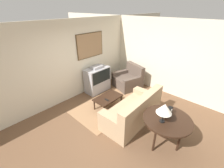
# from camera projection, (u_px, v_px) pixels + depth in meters

# --- Properties ---
(ground_plane) EXTENTS (12.00, 12.00, 0.00)m
(ground_plane) POSITION_uv_depth(u_px,v_px,m) (117.00, 122.00, 4.40)
(ground_plane) COLOR brown
(wall_back) EXTENTS (12.00, 0.10, 2.70)m
(wall_back) POSITION_uv_depth(u_px,v_px,m) (70.00, 62.00, 5.07)
(wall_back) COLOR beige
(wall_back) RESTS_ON ground_plane
(wall_right) EXTENTS (0.06, 12.00, 2.70)m
(wall_right) POSITION_uv_depth(u_px,v_px,m) (165.00, 58.00, 5.48)
(wall_right) COLOR beige
(wall_right) RESTS_ON ground_plane
(area_rug) EXTENTS (2.42, 1.45, 0.01)m
(area_rug) POSITION_uv_depth(u_px,v_px,m) (109.00, 105.00, 5.14)
(area_rug) COLOR #99704C
(area_rug) RESTS_ON ground_plane
(tv) EXTENTS (0.96, 0.51, 1.05)m
(tv) POSITION_uv_depth(u_px,v_px,m) (97.00, 79.00, 5.82)
(tv) COLOR #9E9EA3
(tv) RESTS_ON ground_plane
(couch) EXTENTS (1.92, 0.95, 0.93)m
(couch) POSITION_uv_depth(u_px,v_px,m) (133.00, 112.00, 4.31)
(couch) COLOR tan
(couch) RESTS_ON ground_plane
(armchair) EXTENTS (1.18, 1.23, 0.93)m
(armchair) POSITION_uv_depth(u_px,v_px,m) (128.00, 80.00, 6.19)
(armchair) COLOR brown
(armchair) RESTS_ON ground_plane
(coffee_table) EXTENTS (0.91, 0.55, 0.39)m
(coffee_table) POSITION_uv_depth(u_px,v_px,m) (108.00, 98.00, 4.89)
(coffee_table) COLOR black
(coffee_table) RESTS_ON ground_plane
(console_table) EXTENTS (1.10, 1.10, 0.75)m
(console_table) POSITION_uv_depth(u_px,v_px,m) (167.00, 121.00, 3.44)
(console_table) COLOR black
(console_table) RESTS_ON ground_plane
(table_lamp) EXTENTS (0.33, 0.33, 0.47)m
(table_lamp) POSITION_uv_depth(u_px,v_px,m) (165.00, 109.00, 3.16)
(table_lamp) COLOR black
(table_lamp) RESTS_ON console_table
(mantel_clock) EXTENTS (0.17, 0.10, 0.20)m
(mantel_clock) POSITION_uv_depth(u_px,v_px,m) (169.00, 111.00, 3.49)
(mantel_clock) COLOR black
(mantel_clock) RESTS_ON console_table
(remote) EXTENTS (0.05, 0.16, 0.02)m
(remote) POSITION_uv_depth(u_px,v_px,m) (107.00, 100.00, 4.72)
(remote) COLOR black
(remote) RESTS_ON coffee_table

